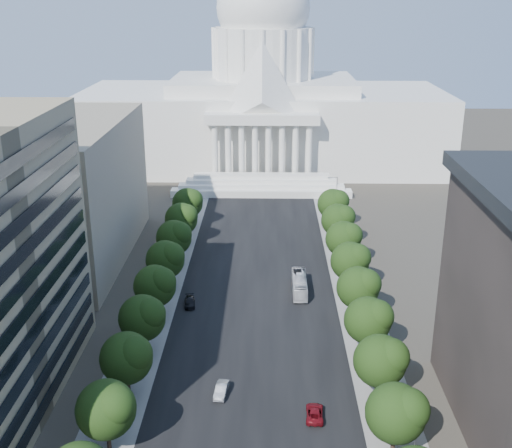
# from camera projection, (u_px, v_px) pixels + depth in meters

# --- Properties ---
(road_asphalt) EXTENTS (30.00, 260.00, 0.01)m
(road_asphalt) POSITION_uv_depth(u_px,v_px,m) (258.00, 277.00, 132.43)
(road_asphalt) COLOR black
(road_asphalt) RESTS_ON ground
(sidewalk_left) EXTENTS (8.00, 260.00, 0.02)m
(sidewalk_left) POSITION_uv_depth(u_px,v_px,m) (166.00, 276.00, 132.79)
(sidewalk_left) COLOR gray
(sidewalk_left) RESTS_ON ground
(sidewalk_right) EXTENTS (8.00, 260.00, 0.02)m
(sidewalk_right) POSITION_uv_depth(u_px,v_px,m) (350.00, 277.00, 132.06)
(sidewalk_right) COLOR gray
(sidewalk_right) RESTS_ON ground
(capitol) EXTENTS (120.00, 56.00, 73.00)m
(capitol) POSITION_uv_depth(u_px,v_px,m) (263.00, 105.00, 214.99)
(capitol) COLOR white
(capitol) RESTS_ON ground
(office_block_left_far) EXTENTS (38.00, 52.00, 30.00)m
(office_block_left_far) POSITION_uv_depth(u_px,v_px,m) (36.00, 192.00, 137.70)
(office_block_left_far) COLOR gray
(office_block_left_far) RESTS_ON ground
(tree_l_c) EXTENTS (7.79, 7.60, 9.97)m
(tree_l_c) POSITION_uv_depth(u_px,v_px,m) (108.00, 408.00, 79.58)
(tree_l_c) COLOR #33261C
(tree_l_c) RESTS_ON ground
(tree_l_d) EXTENTS (7.79, 7.60, 9.97)m
(tree_l_d) POSITION_uv_depth(u_px,v_px,m) (128.00, 357.00, 90.87)
(tree_l_d) COLOR #33261C
(tree_l_d) RESTS_ON ground
(tree_l_e) EXTENTS (7.79, 7.60, 9.97)m
(tree_l_e) POSITION_uv_depth(u_px,v_px,m) (144.00, 317.00, 102.17)
(tree_l_e) COLOR #33261C
(tree_l_e) RESTS_ON ground
(tree_l_f) EXTENTS (7.79, 7.60, 9.97)m
(tree_l_f) POSITION_uv_depth(u_px,v_px,m) (156.00, 285.00, 113.46)
(tree_l_f) COLOR #33261C
(tree_l_f) RESTS_ON ground
(tree_l_g) EXTENTS (7.79, 7.60, 9.97)m
(tree_l_g) POSITION_uv_depth(u_px,v_px,m) (167.00, 259.00, 124.76)
(tree_l_g) COLOR #33261C
(tree_l_g) RESTS_ON ground
(tree_l_h) EXTENTS (7.79, 7.60, 9.97)m
(tree_l_h) POSITION_uv_depth(u_px,v_px,m) (175.00, 237.00, 136.05)
(tree_l_h) COLOR #33261C
(tree_l_h) RESTS_ON ground
(tree_l_i) EXTENTS (7.79, 7.60, 9.97)m
(tree_l_i) POSITION_uv_depth(u_px,v_px,m) (182.00, 218.00, 147.35)
(tree_l_i) COLOR #33261C
(tree_l_i) RESTS_ON ground
(tree_l_j) EXTENTS (7.79, 7.60, 9.97)m
(tree_l_j) POSITION_uv_depth(u_px,v_px,m) (189.00, 202.00, 158.64)
(tree_l_j) COLOR #33261C
(tree_l_j) RESTS_ON ground
(tree_r_c) EXTENTS (7.79, 7.60, 9.97)m
(tree_r_c) POSITION_uv_depth(u_px,v_px,m) (399.00, 412.00, 78.89)
(tree_r_c) COLOR #33261C
(tree_r_c) RESTS_ON ground
(tree_r_d) EXTENTS (7.79, 7.60, 9.97)m
(tree_r_d) POSITION_uv_depth(u_px,v_px,m) (383.00, 360.00, 90.18)
(tree_r_d) COLOR #33261C
(tree_r_d) RESTS_ON ground
(tree_r_e) EXTENTS (7.79, 7.60, 9.97)m
(tree_r_e) POSITION_uv_depth(u_px,v_px,m) (370.00, 319.00, 101.48)
(tree_r_e) COLOR #33261C
(tree_r_e) RESTS_ON ground
(tree_r_f) EXTENTS (7.79, 7.60, 9.97)m
(tree_r_f) POSITION_uv_depth(u_px,v_px,m) (360.00, 287.00, 112.77)
(tree_r_f) COLOR #33261C
(tree_r_f) RESTS_ON ground
(tree_r_g) EXTENTS (7.79, 7.60, 9.97)m
(tree_r_g) POSITION_uv_depth(u_px,v_px,m) (352.00, 260.00, 124.07)
(tree_r_g) COLOR #33261C
(tree_r_g) RESTS_ON ground
(tree_r_h) EXTENTS (7.79, 7.60, 9.97)m
(tree_r_h) POSITION_uv_depth(u_px,v_px,m) (345.00, 238.00, 135.36)
(tree_r_h) COLOR #33261C
(tree_r_h) RESTS_ON ground
(tree_r_i) EXTENTS (7.79, 7.60, 9.97)m
(tree_r_i) POSITION_uv_depth(u_px,v_px,m) (339.00, 219.00, 146.66)
(tree_r_i) COLOR #33261C
(tree_r_i) RESTS_ON ground
(tree_r_j) EXTENTS (7.79, 7.60, 9.97)m
(tree_r_j) POSITION_uv_depth(u_px,v_px,m) (334.00, 203.00, 157.95)
(tree_r_j) COLOR #33261C
(tree_r_j) RESTS_ON ground
(streetlight_b) EXTENTS (2.61, 0.44, 9.00)m
(streetlight_b) POSITION_uv_depth(u_px,v_px,m) (413.00, 421.00, 78.31)
(streetlight_b) COLOR gray
(streetlight_b) RESTS_ON ground
(streetlight_c) EXTENTS (2.61, 0.44, 9.00)m
(streetlight_c) POSITION_uv_depth(u_px,v_px,m) (380.00, 322.00, 101.85)
(streetlight_c) COLOR gray
(streetlight_c) RESTS_ON ground
(streetlight_d) EXTENTS (2.61, 0.44, 9.00)m
(streetlight_d) POSITION_uv_depth(u_px,v_px,m) (359.00, 261.00, 125.38)
(streetlight_d) COLOR gray
(streetlight_d) RESTS_ON ground
(streetlight_e) EXTENTS (2.61, 0.44, 9.00)m
(streetlight_e) POSITION_uv_depth(u_px,v_px,m) (345.00, 219.00, 148.91)
(streetlight_e) COLOR gray
(streetlight_e) RESTS_ON ground
(streetlight_f) EXTENTS (2.61, 0.44, 9.00)m
(streetlight_f) POSITION_uv_depth(u_px,v_px,m) (335.00, 188.00, 172.44)
(streetlight_f) COLOR gray
(streetlight_f) RESTS_ON ground
(car_silver) EXTENTS (2.16, 4.79, 1.53)m
(car_silver) POSITION_uv_depth(u_px,v_px,m) (221.00, 390.00, 93.08)
(car_silver) COLOR #B4B6BD
(car_silver) RESTS_ON ground
(car_red) EXTENTS (2.60, 5.17, 1.40)m
(car_red) POSITION_uv_depth(u_px,v_px,m) (315.00, 413.00, 88.03)
(car_red) COLOR maroon
(car_red) RESTS_ON ground
(car_dark_b) EXTENTS (2.44, 4.92, 1.37)m
(car_dark_b) POSITION_uv_depth(u_px,v_px,m) (190.00, 302.00, 119.84)
(car_dark_b) COLOR black
(car_dark_b) RESTS_ON ground
(city_bus) EXTENTS (2.70, 11.52, 3.21)m
(city_bus) POSITION_uv_depth(u_px,v_px,m) (299.00, 284.00, 125.08)
(city_bus) COLOR silver
(city_bus) RESTS_ON ground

